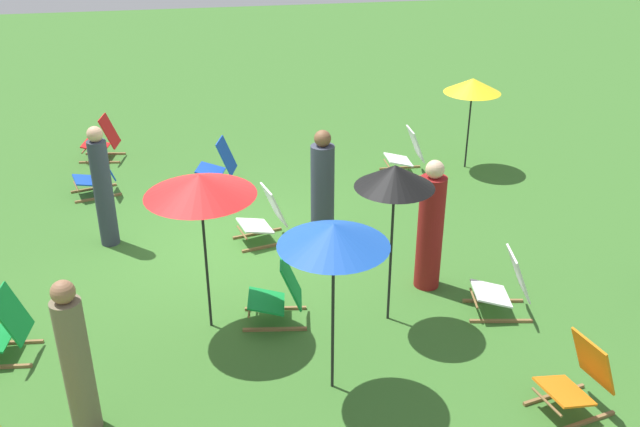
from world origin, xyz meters
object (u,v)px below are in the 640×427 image
object	(u,v)px
deckchair_7	(103,140)
deckchair_10	(279,294)
deckchair_11	(578,379)
deckchair_9	(265,218)
umbrella_2	(473,86)
person_0	(103,189)
umbrella_3	(395,177)
person_1	(76,361)
umbrella_0	(334,235)
deckchair_2	(97,173)
person_3	(322,190)
deckchair_6	(219,165)
deckchair_1	(2,329)
deckchair_4	(407,154)
deckchair_0	(505,286)
person_2	(430,229)
umbrella_1	(200,185)

from	to	relation	value
deckchair_7	deckchair_10	xyz separation A→B (m)	(5.83, 2.51, 0.00)
deckchair_10	deckchair_11	xyz separation A→B (m)	(2.10, 2.70, 0.00)
deckchair_9	deckchair_10	bearing A→B (deg)	-14.69
umbrella_2	person_0	world-z (taller)	person_0
umbrella_3	person_1	world-z (taller)	umbrella_3
umbrella_0	person_0	distance (m)	4.58
deckchair_2	deckchair_11	bearing A→B (deg)	24.19
person_1	umbrella_3	bearing A→B (deg)	-21.99
umbrella_3	person_3	world-z (taller)	umbrella_3
person_1	person_3	xyz separation A→B (m)	(-3.35, 2.98, 0.00)
deckchair_6	person_3	world-z (taller)	person_3
deckchair_6	umbrella_0	size ratio (longest dim) A/B	0.45
deckchair_2	umbrella_3	size ratio (longest dim) A/B	0.43
deckchair_6	deckchair_1	bearing A→B (deg)	-14.94
deckchair_6	deckchair_9	size ratio (longest dim) A/B	1.02
deckchair_9	deckchair_11	xyz separation A→B (m)	(4.15, 2.63, 0.00)
deckchair_1	deckchair_4	bearing A→B (deg)	132.13
deckchair_0	umbrella_3	size ratio (longest dim) A/B	0.42
deckchair_7	deckchair_9	bearing A→B (deg)	44.25
person_0	person_2	bearing A→B (deg)	160.77
person_2	deckchair_4	bearing A→B (deg)	61.95
umbrella_0	person_1	xyz separation A→B (m)	(0.15, -2.47, -1.00)
deckchair_1	deckchair_9	distance (m)	3.84
deckchair_0	umbrella_1	size ratio (longest dim) A/B	0.43
deckchair_9	umbrella_1	bearing A→B (deg)	-36.61
deckchair_6	umbrella_3	bearing A→B (deg)	38.11
person_1	person_2	world-z (taller)	person_2
person_3	deckchair_11	bearing A→B (deg)	-110.42
deckchair_2	person_3	xyz separation A→B (m)	(2.32, 3.38, 0.43)
deckchair_0	deckchair_7	size ratio (longest dim) A/B	1.00
deckchair_4	deckchair_11	size ratio (longest dim) A/B	0.99
person_1	person_2	size ratio (longest dim) A/B	0.95
deckchair_4	umbrella_0	bearing A→B (deg)	-22.94
person_1	deckchair_4	bearing A→B (deg)	6.23
deckchair_7	person_3	xyz separation A→B (m)	(3.93, 3.41, 0.43)
umbrella_2	umbrella_3	distance (m)	5.18
umbrella_1	deckchair_6	bearing A→B (deg)	175.09
person_3	deckchair_0	bearing A→B (deg)	-95.82
deckchair_1	person_1	xyz separation A→B (m)	(1.33, 1.00, 0.43)
deckchair_4	deckchair_7	xyz separation A→B (m)	(-1.73, -5.36, 0.00)
deckchair_2	deckchair_4	size ratio (longest dim) A/B	1.03
deckchair_4	person_2	size ratio (longest dim) A/B	0.47
deckchair_7	person_0	bearing A→B (deg)	15.74
deckchair_6	person_0	size ratio (longest dim) A/B	0.48
deckchair_4	person_2	world-z (taller)	person_2
person_1	deckchair_0	bearing A→B (deg)	-29.13
deckchair_9	person_1	distance (m)	4.14
deckchair_0	person_0	distance (m)	5.61
deckchair_11	umbrella_0	xyz separation A→B (m)	(-0.79, -2.32, 1.43)
person_3	umbrella_2	bearing A→B (deg)	-8.36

